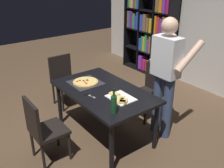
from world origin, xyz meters
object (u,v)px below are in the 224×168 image
Objects in this scene: pepperoni_pizza_on_tray at (86,82)px; kitchen_scissors at (88,95)px; chair_far_side at (150,88)px; wine_bottle at (114,104)px; dining_table at (104,95)px; chair_left_end at (64,78)px; person_serving_pizza at (166,72)px; chair_near_camera at (42,127)px; bookshelf at (150,31)px.

kitchen_scissors is at bearing -26.28° from pepperoni_pizza_on_tray.
wine_bottle is at bearing -64.34° from chair_far_side.
wine_bottle is at bearing -24.30° from dining_table.
pepperoni_pizza_on_tray is (-0.35, -0.08, 0.09)m from dining_table.
chair_far_side reaches higher than kitchen_scissors.
chair_left_end is 1.94m from person_serving_pizza.
wine_bottle is at bearing -8.11° from chair_left_end.
chair_near_camera reaches higher than dining_table.
kitchen_scissors is (0.36, -0.18, -0.01)m from pepperoni_pizza_on_tray.
chair_left_end is 0.94m from pepperoni_pizza_on_tray.
chair_left_end is at bearing 174.94° from pepperoni_pizza_on_tray.
pepperoni_pizza_on_tray is at bearing -108.85° from chair_far_side.
dining_table is at bearing -90.00° from chair_far_side.
wine_bottle is (2.04, -2.63, -0.11)m from bookshelf.
bookshelf is (-0.22, 2.37, 0.47)m from chair_left_end.
pepperoni_pizza_on_tray is 0.40m from kitchen_scissors.
wine_bottle reaches higher than pepperoni_pizza_on_tray.
kitchen_scissors is at bearing -89.55° from chair_far_side.
chair_left_end is 1.31m from kitchen_scissors.
wine_bottle is (0.58, 0.68, 0.36)m from chair_near_camera.
bookshelf is at bearing 127.79° from wine_bottle.
chair_near_camera reaches higher than pepperoni_pizza_on_tray.
person_serving_pizza is 0.99m from wine_bottle.
bookshelf reaches higher than pepperoni_pizza_on_tray.
pepperoni_pizza_on_tray is at bearing 153.72° from kitchen_scissors.
wine_bottle is (0.92, -0.18, 0.10)m from pepperoni_pizza_on_tray.
wine_bottle is 1.60× the size of kitchen_scissors.
chair_far_side is at bearing 36.95° from chair_left_end.
dining_table is 0.66m from wine_bottle.
kitchen_scissors is (0.01, 0.68, 0.24)m from chair_near_camera.
dining_table is 4.84× the size of wine_bottle.
kitchen_scissors is at bearing -87.91° from dining_table.
chair_far_side and chair_left_end have the same top height.
chair_near_camera is at bearing -90.00° from dining_table.
bookshelf is at bearing 139.71° from person_serving_pizza.
wine_bottle reaches higher than kitchen_scissors.
chair_far_side is 2.10m from bookshelf.
person_serving_pizza is 1.18m from pepperoni_pizza_on_tray.
chair_left_end is 4.55× the size of kitchen_scissors.
chair_far_side is at bearing 155.55° from person_serving_pizza.
chair_far_side is 1.56m from chair_left_end.
dining_table is 1.70× the size of chair_near_camera.
chair_left_end is at bearing 180.00° from dining_table.
chair_near_camera is 2.07× the size of pepperoni_pizza_on_tray.
pepperoni_pizza_on_tray is at bearing 168.95° from wine_bottle.
bookshelf is (-1.47, 1.43, 0.47)m from chair_far_side.
chair_far_side is at bearing 90.00° from dining_table.
chair_far_side is 1.11m from pepperoni_pizza_on_tray.
chair_left_end is 2.85× the size of wine_bottle.
wine_bottle is at bearing -0.41° from kitchen_scissors.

